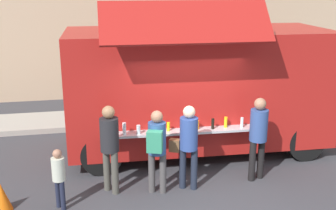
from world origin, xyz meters
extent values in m
plane|color=#38383D|center=(0.00, 0.00, 0.00)|extent=(60.00, 60.00, 0.00)
cube|color=#9E998E|center=(-3.41, 5.10, 0.07)|extent=(28.00, 1.60, 0.15)
cube|color=#AC1D19|center=(0.59, 2.50, 1.63)|extent=(6.16, 2.61, 2.65)
cube|color=#AC1D19|center=(-0.07, 0.97, 3.28)|extent=(3.37, 0.85, 0.79)
cube|color=black|center=(-0.05, 1.38, 1.95)|extent=(3.18, 0.20, 1.19)
cube|color=#B7B7BC|center=(-0.06, 1.16, 0.99)|extent=(3.36, 0.46, 0.05)
cylinder|color=white|center=(-1.30, 1.16, 1.13)|extent=(0.08, 0.08, 0.25)
cylinder|color=silver|center=(-1.02, 1.14, 1.10)|extent=(0.08, 0.08, 0.18)
cylinder|color=green|center=(-0.68, 1.15, 1.12)|extent=(0.06, 0.06, 0.21)
cylinder|color=yellow|center=(-0.38, 1.19, 1.10)|extent=(0.06, 0.06, 0.19)
cylinder|color=white|center=(-0.05, 1.19, 1.12)|extent=(0.07, 0.07, 0.22)
cylinder|color=orange|center=(0.24, 1.18, 1.11)|extent=(0.08, 0.08, 0.19)
cylinder|color=black|center=(0.57, 1.12, 1.13)|extent=(0.06, 0.06, 0.23)
cylinder|color=yellow|center=(0.87, 1.17, 1.13)|extent=(0.07, 0.07, 0.23)
cylinder|color=white|center=(1.21, 1.09, 1.12)|extent=(0.06, 0.06, 0.22)
cube|color=black|center=(3.59, 2.41, 2.10)|extent=(0.15, 2.05, 1.17)
cylinder|color=black|center=(2.97, 3.48, 0.45)|extent=(0.90, 0.28, 0.90)
cylinder|color=black|center=(2.90, 1.37, 0.45)|extent=(0.90, 0.28, 0.90)
cylinder|color=black|center=(-1.71, 3.63, 0.45)|extent=(0.90, 0.28, 0.90)
cylinder|color=black|center=(-1.78, 1.53, 0.45)|extent=(0.90, 0.28, 0.90)
cone|color=orange|center=(-3.64, 0.34, 0.28)|extent=(0.36, 0.36, 0.55)
cylinder|color=#2F5D39|center=(4.30, 4.80, 0.52)|extent=(0.60, 0.60, 1.04)
cylinder|color=#1E2534|center=(-0.21, 0.56, 0.43)|extent=(0.14, 0.14, 0.85)
cylinder|color=#1E2534|center=(0.00, 0.46, 0.43)|extent=(0.14, 0.14, 0.85)
cylinder|color=#2F498F|center=(-0.11, 0.51, 1.18)|extent=(0.35, 0.35, 0.65)
sphere|color=beige|center=(-0.11, 0.51, 1.62)|extent=(0.24, 0.24, 0.24)
cube|color=brown|center=(-0.36, 0.63, 0.90)|extent=(0.25, 0.22, 0.25)
cylinder|color=#494546|center=(-0.85, 0.51, 0.42)|extent=(0.13, 0.13, 0.83)
cylinder|color=#494546|center=(-0.64, 0.43, 0.42)|extent=(0.13, 0.13, 0.83)
cylinder|color=#2E4F88|center=(-0.74, 0.47, 1.15)|extent=(0.35, 0.35, 0.63)
sphere|color=#A06D51|center=(-0.74, 0.47, 1.58)|extent=(0.23, 0.23, 0.23)
cube|color=#318B67|center=(-0.83, 0.22, 1.18)|extent=(0.33, 0.27, 0.41)
cylinder|color=#49473F|center=(-1.71, 0.76, 0.44)|extent=(0.14, 0.14, 0.88)
cylinder|color=#49473F|center=(-1.56, 0.58, 0.44)|extent=(0.14, 0.14, 0.88)
cylinder|color=#232327|center=(-1.64, 0.67, 1.21)|extent=(0.36, 0.36, 0.66)
sphere|color=#9D714D|center=(-1.64, 0.67, 1.66)|extent=(0.25, 0.25, 0.25)
cylinder|color=black|center=(1.28, 0.59, 0.44)|extent=(0.14, 0.14, 0.88)
cylinder|color=black|center=(1.51, 0.67, 0.44)|extent=(0.14, 0.14, 0.88)
cylinder|color=#304985|center=(1.39, 0.63, 1.21)|extent=(0.36, 0.36, 0.66)
sphere|color=#9C6A50|center=(1.39, 0.63, 1.66)|extent=(0.25, 0.25, 0.25)
cylinder|color=#1E2136|center=(-2.64, 0.26, 0.29)|extent=(0.09, 0.09, 0.57)
cylinder|color=#1E2136|center=(-2.55, 0.14, 0.29)|extent=(0.09, 0.09, 0.57)
cylinder|color=beige|center=(-2.59, 0.20, 0.79)|extent=(0.24, 0.24, 0.43)
sphere|color=#A36D54|center=(-2.59, 0.20, 1.09)|extent=(0.16, 0.16, 0.16)
camera|label=1|loc=(-1.99, -6.92, 4.04)|focal=44.77mm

